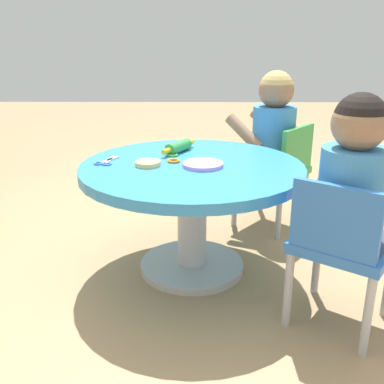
# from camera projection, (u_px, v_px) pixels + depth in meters

# --- Properties ---
(ground_plane) EXTENTS (10.00, 10.00, 0.00)m
(ground_plane) POSITION_uv_depth(u_px,v_px,m) (192.00, 268.00, 1.92)
(ground_plane) COLOR tan
(craft_table) EXTENTS (0.89, 0.89, 0.46)m
(craft_table) POSITION_uv_depth(u_px,v_px,m) (192.00, 191.00, 1.80)
(craft_table) COLOR silver
(craft_table) RESTS_ON ground
(child_chair_left) EXTENTS (0.42, 0.42, 0.54)m
(child_chair_left) POSITION_uv_depth(u_px,v_px,m) (341.00, 245.00, 1.45)
(child_chair_left) COLOR #B7B7BC
(child_chair_left) RESTS_ON ground
(seated_child_left) EXTENTS (0.44, 0.42, 0.51)m
(seated_child_left) POSITION_uv_depth(u_px,v_px,m) (354.00, 175.00, 1.40)
(seated_child_left) COLOR #3F4772
(seated_child_left) RESTS_ON ground
(child_chair_right) EXTENTS (0.42, 0.42, 0.54)m
(child_chair_right) POSITION_uv_depth(u_px,v_px,m) (277.00, 170.00, 2.25)
(child_chair_right) COLOR #B7B7BC
(child_chair_right) RESTS_ON ground
(seated_child_right) EXTENTS (0.43, 0.44, 0.51)m
(seated_child_right) POSITION_uv_depth(u_px,v_px,m) (273.00, 124.00, 2.20)
(seated_child_right) COLOR #3F4772
(seated_child_right) RESTS_ON ground
(rolling_pin) EXTENTS (0.21, 0.14, 0.05)m
(rolling_pin) POSITION_uv_depth(u_px,v_px,m) (178.00, 147.00, 1.94)
(rolling_pin) COLOR green
(rolling_pin) RESTS_ON craft_table
(craft_scissors) EXTENTS (0.14, 0.09, 0.01)m
(craft_scissors) POSITION_uv_depth(u_px,v_px,m) (106.00, 162.00, 1.79)
(craft_scissors) COLOR silver
(craft_scissors) RESTS_ON craft_table
(playdough_blob_0) EXTENTS (0.16, 0.16, 0.02)m
(playdough_blob_0) POSITION_uv_depth(u_px,v_px,m) (203.00, 164.00, 1.74)
(playdough_blob_0) COLOR #CC99E5
(playdough_blob_0) RESTS_ON craft_table
(playdough_blob_1) EXTENTS (0.10, 0.10, 0.02)m
(playdough_blob_1) POSITION_uv_depth(u_px,v_px,m) (148.00, 163.00, 1.75)
(playdough_blob_1) COLOR #F2CC72
(playdough_blob_1) RESTS_ON craft_table
(cookie_cutter_0) EXTENTS (0.05, 0.05, 0.01)m
(cookie_cutter_0) POSITION_uv_depth(u_px,v_px,m) (174.00, 161.00, 1.80)
(cookie_cutter_0) COLOR orange
(cookie_cutter_0) RESTS_ON craft_table
(cookie_cutter_1) EXTENTS (0.05, 0.05, 0.01)m
(cookie_cutter_1) POSITION_uv_depth(u_px,v_px,m) (173.00, 155.00, 1.89)
(cookie_cutter_1) COLOR #4CB259
(cookie_cutter_1) RESTS_ON craft_table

